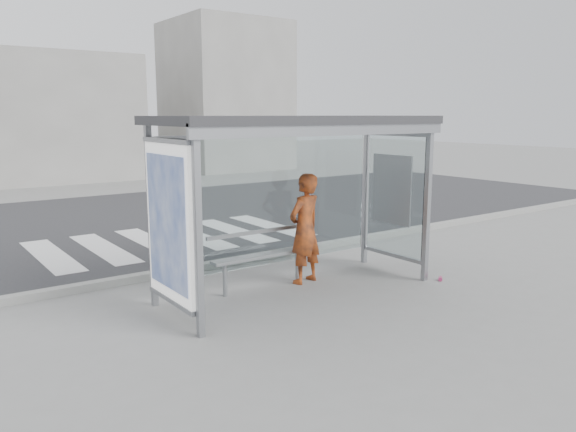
# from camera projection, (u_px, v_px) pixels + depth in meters

# --- Properties ---
(ground) EXTENTS (80.00, 80.00, 0.00)m
(ground) POSITION_uv_depth(u_px,v_px,m) (299.00, 292.00, 8.46)
(ground) COLOR slate
(ground) RESTS_ON ground
(road) EXTENTS (30.00, 10.00, 0.01)m
(road) POSITION_uv_depth(u_px,v_px,m) (131.00, 221.00, 14.04)
(road) COLOR #2A2A2D
(road) RESTS_ON ground
(curb) EXTENTS (30.00, 0.18, 0.12)m
(curb) POSITION_uv_depth(u_px,v_px,m) (233.00, 261.00, 10.00)
(curb) COLOR gray
(curb) RESTS_ON ground
(crosswalk) EXTENTS (5.55, 3.00, 0.00)m
(crosswalk) POSITION_uv_depth(u_px,v_px,m) (173.00, 239.00, 12.05)
(crosswalk) COLOR silver
(crosswalk) RESTS_ON ground
(bus_shelter) EXTENTS (4.25, 1.65, 2.62)m
(bus_shelter) POSITION_uv_depth(u_px,v_px,m) (276.00, 161.00, 7.94)
(bus_shelter) COLOR gray
(bus_shelter) RESTS_ON ground
(building_center) EXTENTS (8.00, 5.00, 5.00)m
(building_center) POSITION_uv_depth(u_px,v_px,m) (29.00, 118.00, 22.38)
(building_center) COLOR gray
(building_center) RESTS_ON ground
(building_right) EXTENTS (5.00, 5.00, 7.00)m
(building_right) POSITION_uv_depth(u_px,v_px,m) (225.00, 97.00, 27.38)
(building_right) COLOR gray
(building_right) RESTS_ON ground
(person) EXTENTS (0.71, 0.55, 1.74)m
(person) POSITION_uv_depth(u_px,v_px,m) (305.00, 229.00, 8.80)
(person) COLOR #D25713
(person) RESTS_ON ground
(bench) EXTENTS (1.70, 0.31, 0.88)m
(bench) POSITION_uv_depth(u_px,v_px,m) (262.00, 255.00, 8.57)
(bench) COLOR gray
(bench) RESTS_ON ground
(soda_can) EXTENTS (0.13, 0.12, 0.06)m
(soda_can) POSITION_uv_depth(u_px,v_px,m) (440.00, 279.00, 9.03)
(soda_can) COLOR #CE3C79
(soda_can) RESTS_ON ground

